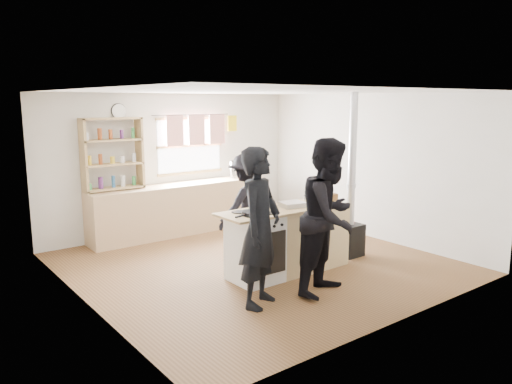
# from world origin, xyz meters

# --- Properties ---
(ground) EXTENTS (5.00, 5.00, 0.01)m
(ground) POSITION_xyz_m (0.00, 0.00, -0.01)
(ground) COLOR brown
(ground) RESTS_ON ground
(back_counter) EXTENTS (3.40, 0.55, 0.90)m
(back_counter) POSITION_xyz_m (0.00, 2.22, 0.45)
(back_counter) COLOR tan
(back_counter) RESTS_ON ground
(shelving_unit) EXTENTS (1.00, 0.28, 1.20)m
(shelving_unit) POSITION_xyz_m (-1.20, 2.34, 1.51)
(shelving_unit) COLOR tan
(shelving_unit) RESTS_ON back_counter
(thermos) EXTENTS (0.10, 0.10, 0.32)m
(thermos) POSITION_xyz_m (1.12, 2.22, 1.06)
(thermos) COLOR silver
(thermos) RESTS_ON back_counter
(cooking_island) EXTENTS (1.97, 0.64, 0.93)m
(cooking_island) POSITION_xyz_m (0.14, -0.55, 0.47)
(cooking_island) COLOR white
(cooking_island) RESTS_ON ground
(skillet_greens) EXTENTS (0.33, 0.33, 0.05)m
(skillet_greens) POSITION_xyz_m (-0.55, -0.62, 0.96)
(skillet_greens) COLOR black
(skillet_greens) RESTS_ON cooking_island
(roast_tray) EXTENTS (0.37, 0.34, 0.07)m
(roast_tray) POSITION_xyz_m (0.19, -0.56, 0.97)
(roast_tray) COLOR silver
(roast_tray) RESTS_ON cooking_island
(stockpot_stove) EXTENTS (0.24, 0.24, 0.19)m
(stockpot_stove) POSITION_xyz_m (-0.25, -0.48, 1.02)
(stockpot_stove) COLOR #BEBEC0
(stockpot_stove) RESTS_ON cooking_island
(stockpot_counter) EXTENTS (0.27, 0.27, 0.21)m
(stockpot_counter) POSITION_xyz_m (0.62, -0.52, 1.02)
(stockpot_counter) COLOR #B3B3B5
(stockpot_counter) RESTS_ON cooking_island
(bread_board) EXTENTS (0.33, 0.29, 0.12)m
(bread_board) POSITION_xyz_m (0.84, -0.64, 0.98)
(bread_board) COLOR tan
(bread_board) RESTS_ON cooking_island
(flue_heater) EXTENTS (0.35, 0.35, 2.50)m
(flue_heater) POSITION_xyz_m (1.39, -0.56, 0.65)
(flue_heater) COLOR black
(flue_heater) RESTS_ON ground
(person_near_left) EXTENTS (0.81, 0.72, 1.87)m
(person_near_left) POSITION_xyz_m (-0.88, -1.21, 0.93)
(person_near_left) COLOR black
(person_near_left) RESTS_ON ground
(person_near_right) EXTENTS (1.12, 0.99, 1.94)m
(person_near_right) POSITION_xyz_m (0.04, -1.42, 0.97)
(person_near_right) COLOR black
(person_near_right) RESTS_ON ground
(person_far) EXTENTS (1.08, 0.67, 1.61)m
(person_far) POSITION_xyz_m (0.08, 0.31, 0.81)
(person_far) COLOR black
(person_far) RESTS_ON ground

